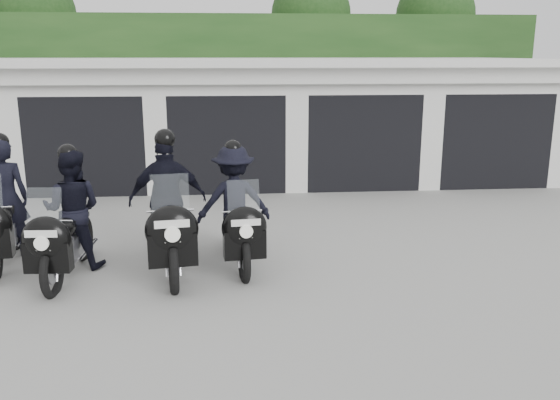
{
  "coord_description": "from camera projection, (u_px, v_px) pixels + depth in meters",
  "views": [
    {
      "loc": [
        0.06,
        -7.65,
        3.1
      ],
      "look_at": [
        0.76,
        0.57,
        1.05
      ],
      "focal_mm": 38.0,
      "sensor_mm": 36.0,
      "label": 1
    }
  ],
  "objects": [
    {
      "name": "ground",
      "position": [
        229.0,
        285.0,
        8.14
      ],
      "size": [
        80.0,
        80.0,
        0.0
      ],
      "primitive_type": "plane",
      "color": "gray",
      "rests_on": "ground"
    },
    {
      "name": "garage_block",
      "position": [
        227.0,
        119.0,
        15.59
      ],
      "size": [
        16.4,
        6.8,
        2.96
      ],
      "color": "silver",
      "rests_on": "ground"
    },
    {
      "name": "background_vegetation",
      "position": [
        238.0,
        63.0,
        19.99
      ],
      "size": [
        20.0,
        3.9,
        5.8
      ],
      "color": "#1A3B15",
      "rests_on": "ground"
    },
    {
      "name": "police_bike_a",
      "position": [
        2.0,
        212.0,
        8.85
      ],
      "size": [
        0.86,
        2.29,
        2.0
      ],
      "rotation": [
        0.0,
        0.0,
        0.13
      ],
      "color": "black",
      "rests_on": "ground"
    },
    {
      "name": "police_bike_b",
      "position": [
        69.0,
        218.0,
        8.46
      ],
      "size": [
        0.89,
        2.19,
        1.9
      ],
      "rotation": [
        0.0,
        0.0,
        -0.05
      ],
      "color": "black",
      "rests_on": "ground"
    },
    {
      "name": "police_bike_c",
      "position": [
        169.0,
        209.0,
        8.65
      ],
      "size": [
        1.22,
        2.4,
        2.1
      ],
      "rotation": [
        0.0,
        0.0,
        0.14
      ],
      "color": "black",
      "rests_on": "ground"
    },
    {
      "name": "police_bike_d",
      "position": [
        235.0,
        209.0,
        8.97
      ],
      "size": [
        1.2,
        2.17,
        1.89
      ],
      "rotation": [
        0.0,
        0.0,
        0.12
      ],
      "color": "black",
      "rests_on": "ground"
    }
  ]
}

